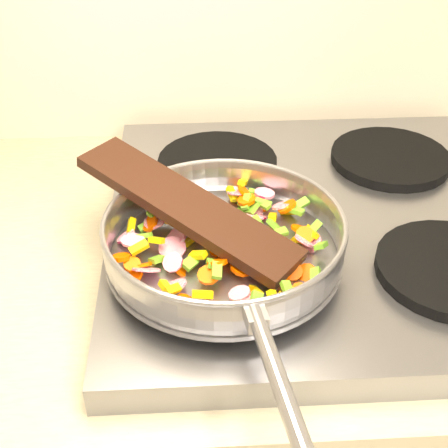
{
  "coord_description": "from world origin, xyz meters",
  "views": [
    {
      "loc": [
        -0.88,
        0.94,
        1.45
      ],
      "look_at": [
        -0.84,
        1.56,
        1.01
      ],
      "focal_mm": 50.0,
      "sensor_mm": 36.0,
      "label": 1
    }
  ],
  "objects": [
    {
      "name": "grate_bl",
      "position": [
        -0.84,
        1.81,
        0.95
      ],
      "size": [
        0.19,
        0.19,
        0.02
      ],
      "primitive_type": "cylinder",
      "color": "black",
      "rests_on": "cooktop"
    },
    {
      "name": "wooden_spatula",
      "position": [
        -0.89,
        1.6,
        1.01
      ],
      "size": [
        0.29,
        0.26,
        0.07
      ],
      "primitive_type": "cube",
      "rotation": [
        0.0,
        -0.17,
        2.45
      ],
      "color": "black",
      "rests_on": "saute_pan"
    },
    {
      "name": "saute_pan",
      "position": [
        -0.84,
        1.55,
        0.99
      ],
      "size": [
        0.34,
        0.51,
        0.06
      ],
      "rotation": [
        0.0,
        0.0,
        0.15
      ],
      "color": "#9E9EA5",
      "rests_on": "grate_fl"
    },
    {
      "name": "grate_fl",
      "position": [
        -0.84,
        1.52,
        0.95
      ],
      "size": [
        0.19,
        0.19,
        0.02
      ],
      "primitive_type": "cylinder",
      "color": "black",
      "rests_on": "cooktop"
    },
    {
      "name": "cooktop",
      "position": [
        -0.7,
        1.67,
        0.92
      ],
      "size": [
        0.6,
        0.6,
        0.04
      ],
      "primitive_type": "cube",
      "color": "#939399",
      "rests_on": "counter_top"
    },
    {
      "name": "vegetable_heap",
      "position": [
        -0.85,
        1.57,
        0.97
      ],
      "size": [
        0.27,
        0.27,
        0.05
      ],
      "color": "#D31448",
      "rests_on": "saute_pan"
    },
    {
      "name": "grate_br",
      "position": [
        -0.56,
        1.81,
        0.95
      ],
      "size": [
        0.19,
        0.19,
        0.02
      ],
      "primitive_type": "cylinder",
      "color": "black",
      "rests_on": "cooktop"
    }
  ]
}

